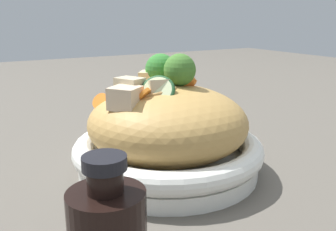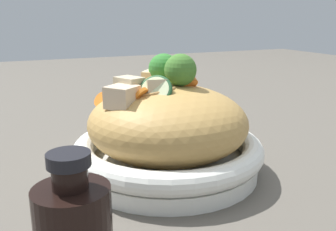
{
  "view_description": "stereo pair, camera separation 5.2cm",
  "coord_description": "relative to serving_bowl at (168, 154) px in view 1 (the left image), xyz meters",
  "views": [
    {
      "loc": [
        -0.44,
        0.25,
        0.22
      ],
      "look_at": [
        0.0,
        0.0,
        0.08
      ],
      "focal_mm": 39.98,
      "sensor_mm": 36.0,
      "label": 1
    },
    {
      "loc": [
        -0.46,
        0.21,
        0.22
      ],
      "look_at": [
        0.0,
        0.0,
        0.08
      ],
      "focal_mm": 39.98,
      "sensor_mm": 36.0,
      "label": 2
    }
  ],
  "objects": [
    {
      "name": "ground_plane",
      "position": [
        0.0,
        0.0,
        -0.03
      ],
      "size": [
        3.0,
        3.0,
        0.0
      ],
      "primitive_type": "plane",
      "color": "#565048"
    },
    {
      "name": "serving_bowl",
      "position": [
        0.0,
        0.0,
        0.0
      ],
      "size": [
        0.27,
        0.27,
        0.05
      ],
      "color": "white",
      "rests_on": "ground_plane"
    },
    {
      "name": "noodle_heap",
      "position": [
        -0.0,
        0.0,
        0.05
      ],
      "size": [
        0.22,
        0.22,
        0.11
      ],
      "color": "tan",
      "rests_on": "serving_bowl"
    },
    {
      "name": "broccoli_florets",
      "position": [
        0.03,
        -0.02,
        0.12
      ],
      "size": [
        0.1,
        0.07,
        0.06
      ],
      "color": "#95B873",
      "rests_on": "serving_bowl"
    },
    {
      "name": "carrot_coins",
      "position": [
        0.02,
        0.02,
        0.09
      ],
      "size": [
        0.12,
        0.14,
        0.04
      ],
      "color": "orange",
      "rests_on": "serving_bowl"
    },
    {
      "name": "zucchini_slices",
      "position": [
        -0.01,
        0.01,
        0.1
      ],
      "size": [
        0.09,
        0.11,
        0.04
      ],
      "color": "beige",
      "rests_on": "serving_bowl"
    },
    {
      "name": "chicken_chunks",
      "position": [
        0.01,
        0.04,
        0.1
      ],
      "size": [
        0.11,
        0.12,
        0.04
      ],
      "color": "beige",
      "rests_on": "serving_bowl"
    }
  ]
}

